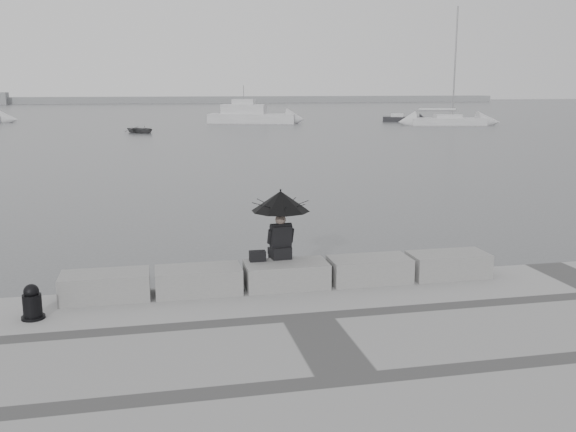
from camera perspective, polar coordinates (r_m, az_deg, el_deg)
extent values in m
plane|color=#4A4D50|center=(13.17, -0.56, -7.84)|extent=(360.00, 360.00, 0.00)
cube|color=gray|center=(12.30, -15.93, -6.03)|extent=(1.60, 0.80, 0.50)
cube|color=gray|center=(12.29, -7.97, -5.70)|extent=(1.60, 0.80, 0.50)
cube|color=gray|center=(12.52, -0.15, -5.27)|extent=(1.60, 0.80, 0.50)
cube|color=gray|center=(12.96, 7.25, -4.77)|extent=(1.60, 0.80, 0.50)
cube|color=gray|center=(13.60, 14.04, -4.24)|extent=(1.60, 0.80, 0.50)
sphere|color=#726056|center=(12.60, -0.67, -0.32)|extent=(0.21, 0.21, 0.21)
cylinder|color=black|center=(12.57, -0.66, -0.02)|extent=(0.02, 0.02, 1.00)
cone|color=black|center=(12.52, -0.67, 1.34)|extent=(1.16, 1.16, 0.40)
sphere|color=black|center=(12.48, -0.67, 2.32)|extent=(0.04, 0.04, 0.04)
cube|color=black|center=(12.54, -2.73, -3.58)|extent=(0.31, 0.18, 0.20)
cylinder|color=black|center=(11.75, -21.69, -8.38)|extent=(0.39, 0.39, 0.06)
cylinder|color=black|center=(11.69, -21.76, -7.51)|extent=(0.31, 0.31, 0.44)
sphere|color=black|center=(11.61, -21.86, -6.25)|extent=(0.25, 0.25, 0.25)
cube|color=gray|center=(167.23, -11.45, 10.08)|extent=(180.00, 6.00, 1.60)
cube|color=silver|center=(74.80, 14.00, 8.11)|extent=(8.54, 4.00, 0.90)
cube|color=silver|center=(74.77, 14.02, 8.57)|extent=(3.14, 2.14, 0.50)
cylinder|color=gray|center=(74.73, 14.25, 13.05)|extent=(0.16, 0.16, 12.00)
cylinder|color=gray|center=(74.74, 14.05, 9.07)|extent=(4.55, 1.02, 0.10)
cube|color=silver|center=(76.49, -3.18, 8.61)|extent=(10.57, 6.25, 1.20)
cube|color=silver|center=(76.44, -3.19, 9.43)|extent=(5.57, 3.87, 1.20)
cube|color=silver|center=(76.42, -3.20, 10.11)|extent=(2.96, 2.40, 0.60)
cylinder|color=gray|center=(76.40, -3.21, 10.93)|extent=(0.08, 0.08, 1.60)
cube|color=black|center=(80.60, 10.19, 8.42)|extent=(5.10, 3.36, 0.70)
cube|color=silver|center=(80.58, 10.20, 8.77)|extent=(1.81, 1.67, 0.50)
imported|color=slate|center=(62.20, -12.91, 7.48)|extent=(3.56, 3.30, 0.58)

